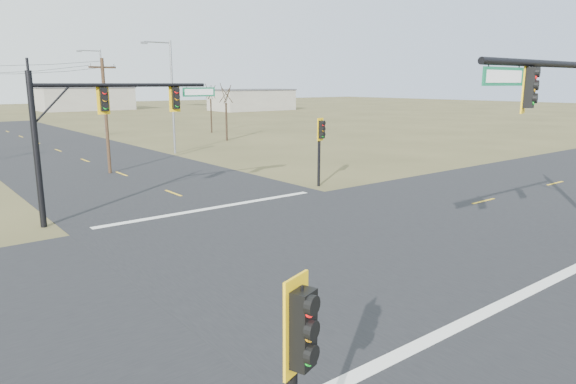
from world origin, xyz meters
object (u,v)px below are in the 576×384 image
object	(u,v)px
streetlight_b	(101,87)
bare_tree_c	(226,93)
mast_arm_far	(107,113)
pedestal_signal_ne	(321,136)
bare_tree_d	(210,91)
utility_pole_near	(106,114)
pedestal_signal_sw	(300,347)
streetlight_a	(170,91)

from	to	relation	value
streetlight_b	bare_tree_c	size ratio (longest dim) A/B	1.55
mast_arm_far	bare_tree_c	size ratio (longest dim) A/B	1.36
bare_tree_c	streetlight_b	bearing A→B (deg)	118.25
mast_arm_far	streetlight_b	distance (m)	41.76
pedestal_signal_ne	mast_arm_far	bearing A→B (deg)	164.44
bare_tree_c	bare_tree_d	size ratio (longest dim) A/B	1.02
utility_pole_near	bare_tree_d	bearing A→B (deg)	46.65
utility_pole_near	streetlight_b	xyz separation A→B (m)	(9.11, 27.92, 1.55)
utility_pole_near	streetlight_b	size ratio (longest dim) A/B	0.77
pedestal_signal_sw	streetlight_a	bearing A→B (deg)	47.28
pedestal_signal_sw	utility_pole_near	xyz separation A→B (m)	(8.10, 30.57, 1.30)
pedestal_signal_sw	bare_tree_c	size ratio (longest dim) A/B	0.58
bare_tree_c	bare_tree_d	bearing A→B (deg)	70.02
pedestal_signal_ne	bare_tree_d	xyz separation A→B (m)	(12.14, 34.23, 2.08)
pedestal_signal_sw	bare_tree_c	distance (m)	50.24
bare_tree_d	pedestal_signal_sw	bearing A→B (deg)	-118.69
utility_pole_near	mast_arm_far	bearing A→B (deg)	-108.47
streetlight_a	bare_tree_c	distance (m)	11.06
pedestal_signal_sw	bare_tree_d	xyz separation A→B (m)	(28.63, 52.31, 2.33)
mast_arm_far	bare_tree_d	size ratio (longest dim) A/B	1.39
mast_arm_far	utility_pole_near	bearing A→B (deg)	77.32
streetlight_a	bare_tree_d	xyz separation A→B (m)	(12.55, 15.01, -0.32)
streetlight_a	streetlight_b	xyz separation A→B (m)	(1.13, 21.19, 0.20)
mast_arm_far	pedestal_signal_ne	distance (m)	12.46
pedestal_signal_sw	bare_tree_d	bearing A→B (deg)	41.91
pedestal_signal_ne	bare_tree_c	bearing A→B (deg)	58.50
bare_tree_c	pedestal_signal_sw	bearing A→B (deg)	-120.34
mast_arm_far	streetlight_a	bearing A→B (deg)	63.00
pedestal_signal_sw	streetlight_b	bearing A→B (deg)	54.21
streetlight_a	bare_tree_d	distance (m)	19.57
streetlight_a	bare_tree_d	world-z (taller)	streetlight_a
utility_pole_near	bare_tree_d	size ratio (longest dim) A/B	1.22
streetlight_a	bare_tree_c	size ratio (longest dim) A/B	1.50
pedestal_signal_ne	utility_pole_near	xyz separation A→B (m)	(-8.39, 12.49, 1.05)
pedestal_signal_ne	utility_pole_near	bearing A→B (deg)	111.75
streetlight_a	streetlight_b	distance (m)	21.22
utility_pole_near	streetlight_a	bearing A→B (deg)	40.14
pedestal_signal_ne	bare_tree_c	xyz separation A→B (m)	(8.87, 25.24, 2.03)
utility_pole_near	streetlight_a	xyz separation A→B (m)	(7.98, 6.73, 1.35)
mast_arm_far	pedestal_signal_ne	size ratio (longest dim) A/B	2.13
pedestal_signal_ne	streetlight_a	size ratio (longest dim) A/B	0.43
pedestal_signal_sw	streetlight_b	xyz separation A→B (m)	(17.20, 58.49, 2.84)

